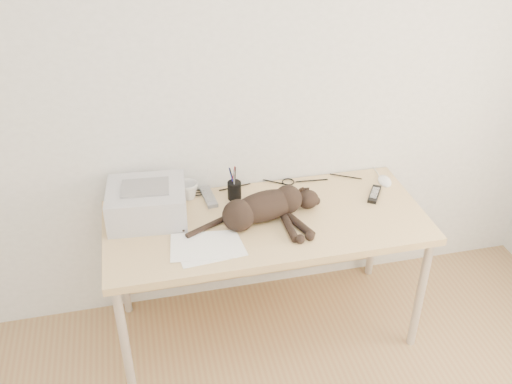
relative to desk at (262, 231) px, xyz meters
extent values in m
plane|color=white|center=(0.00, 0.27, 0.69)|extent=(3.50, 0.00, 3.50)
cube|color=tan|center=(0.00, -0.09, 0.11)|extent=(1.60, 0.70, 0.04)
cylinder|color=silver|center=(-0.75, -0.39, -0.26)|extent=(0.04, 0.04, 0.70)
cylinder|color=silver|center=(0.75, -0.39, -0.26)|extent=(0.04, 0.04, 0.70)
cylinder|color=silver|center=(-0.75, 0.21, -0.26)|extent=(0.04, 0.04, 0.70)
cylinder|color=silver|center=(0.75, 0.21, -0.26)|extent=(0.04, 0.04, 0.70)
cube|color=tan|center=(0.00, 0.24, -0.21)|extent=(1.48, 0.02, 0.60)
cube|color=#B8B7BD|center=(-0.57, 0.06, 0.22)|extent=(0.41, 0.35, 0.17)
cube|color=black|center=(-0.57, 0.06, 0.23)|extent=(0.32, 0.05, 0.10)
cube|color=gray|center=(-0.57, 0.06, 0.31)|extent=(0.24, 0.18, 0.01)
cube|color=white|center=(-0.31, -0.26, 0.14)|extent=(0.32, 0.24, 0.00)
cube|color=white|center=(-0.34, -0.24, 0.14)|extent=(0.33, 0.25, 0.00)
ellipsoid|color=black|center=(-0.01, -0.08, 0.21)|extent=(0.39, 0.23, 0.15)
sphere|color=black|center=(-0.15, -0.12, 0.20)|extent=(0.16, 0.16, 0.16)
ellipsoid|color=black|center=(0.23, -0.04, 0.19)|extent=(0.13, 0.12, 0.10)
cone|color=black|center=(0.21, 0.00, 0.23)|extent=(0.05, 0.06, 0.05)
cone|color=black|center=(0.24, 0.01, 0.22)|extent=(0.05, 0.06, 0.05)
cylinder|color=black|center=(0.09, -0.20, 0.15)|extent=(0.08, 0.21, 0.04)
cylinder|color=black|center=(0.14, -0.19, 0.15)|extent=(0.08, 0.21, 0.04)
cylinder|color=black|center=(-0.30, -0.11, 0.15)|extent=(0.23, 0.08, 0.03)
imported|color=white|center=(-0.35, 0.19, 0.18)|extent=(0.14, 0.14, 0.09)
cylinder|color=black|center=(-0.12, 0.14, 0.18)|extent=(0.07, 0.07, 0.10)
cylinder|color=#990C0C|center=(-0.13, 0.14, 0.25)|extent=(0.01, 0.01, 0.13)
cylinder|color=navy|center=(-0.11, 0.14, 0.25)|extent=(0.01, 0.01, 0.13)
cylinder|color=black|center=(-0.12, 0.12, 0.25)|extent=(0.01, 0.01, 0.13)
cube|color=gray|center=(-0.25, 0.16, 0.14)|extent=(0.07, 0.20, 0.02)
cube|color=black|center=(0.61, -0.01, 0.14)|extent=(0.13, 0.16, 0.02)
ellipsoid|color=white|center=(0.72, 0.11, 0.15)|extent=(0.09, 0.13, 0.04)
camera|label=1|loc=(-0.57, -2.34, 1.77)|focal=40.00mm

